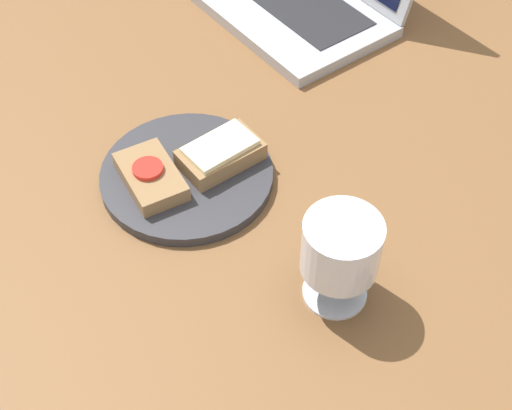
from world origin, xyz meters
The scene contains 5 objects.
wooden_table centered at (0.00, 0.00, 1.50)cm, with size 140.00×140.00×3.00cm, color brown.
plate centered at (-1.16, -5.75, 3.72)cm, with size 21.87×21.87×1.45cm, color #333338.
sandwich_with_cheese centered at (-0.16, -1.27, 5.92)cm, with size 6.14×10.25×3.09cm.
sandwich_with_tomato centered at (-2.18, -10.24, 5.60)cm, with size 10.84×7.55×2.74cm.
wine_glass centered at (23.17, -2.14, 10.98)cm, with size 8.35×8.35×11.72cm.
Camera 1 is at (53.50, -35.85, 69.39)cm, focal length 50.00 mm.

